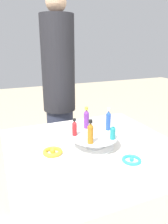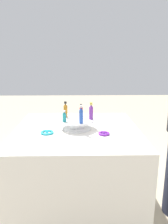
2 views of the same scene
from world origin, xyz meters
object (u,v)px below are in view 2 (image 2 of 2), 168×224
(bottle_red, at_px, (81,110))
(ribbon_bow_purple, at_px, (104,133))
(ribbon_bow_teal, at_px, (47,132))
(bottle_amber, at_px, (66,110))
(bottle_teal, at_px, (64,117))
(bottle_purple, at_px, (91,112))
(ribbon_bow_gold, at_px, (79,119))
(display_stand, at_px, (77,123))
(bottle_blue, at_px, (81,115))

(bottle_red, distance_m, ribbon_bow_purple, 0.33)
(bottle_red, xyz_separation_m, ribbon_bow_teal, (-0.22, 0.26, -0.12))
(bottle_amber, relative_size, ribbon_bow_teal, 1.30)
(ribbon_bow_teal, bearing_deg, bottle_amber, -36.85)
(ribbon_bow_purple, bearing_deg, bottle_teal, 76.13)
(ribbon_bow_purple, bearing_deg, bottle_amber, 54.91)
(bottle_teal, bearing_deg, ribbon_bow_purple, -103.87)
(bottle_purple, distance_m, ribbon_bow_teal, 0.38)
(ribbon_bow_gold, distance_m, ribbon_bow_teal, 0.43)
(bottle_purple, bearing_deg, bottle_teal, 107.45)
(display_stand, xyz_separation_m, ribbon_bow_gold, (0.25, -0.02, -0.03))
(bottle_purple, height_order, ribbon_bow_teal, bottle_purple)
(ribbon_bow_teal, bearing_deg, ribbon_bow_purple, -94.42)
(bottle_blue, relative_size, ribbon_bow_purple, 1.62)
(display_stand, xyz_separation_m, bottle_purple, (-0.00, -0.12, 0.10))
(bottle_red, xyz_separation_m, bottle_teal, (-0.18, 0.13, -0.01))
(bottle_amber, relative_size, bottle_teal, 1.47)
(bottle_red, xyz_separation_m, bottle_amber, (-0.04, 0.13, 0.01))
(bottle_teal, distance_m, bottle_blue, 0.14)
(bottle_amber, distance_m, bottle_purple, 0.22)
(display_stand, distance_m, bottle_purple, 0.15)
(bottle_red, bearing_deg, bottle_teal, 143.45)
(display_stand, xyz_separation_m, bottle_teal, (-0.07, 0.09, 0.08))
(display_stand, xyz_separation_m, bottle_blue, (-0.11, -0.03, 0.10))
(display_stand, height_order, ribbon_bow_teal, display_stand)
(bottle_red, xyz_separation_m, ribbon_bow_purple, (-0.25, -0.17, -0.12))
(bottle_teal, bearing_deg, display_stand, -54.55)
(display_stand, height_order, bottle_purple, bottle_purple)
(ribbon_bow_gold, relative_size, ribbon_bow_teal, 1.09)
(bottle_purple, height_order, ribbon_bow_purple, bottle_purple)
(bottle_purple, distance_m, ribbon_bow_gold, 0.30)
(bottle_red, relative_size, bottle_teal, 1.14)
(bottle_red, bearing_deg, ribbon_bow_purple, -145.98)
(bottle_blue, distance_m, ribbon_bow_gold, 0.38)
(ribbon_bow_teal, bearing_deg, ribbon_bow_gold, -34.42)
(ribbon_bow_gold, xyz_separation_m, ribbon_bow_purple, (-0.39, -0.19, -0.00))
(display_stand, bearing_deg, bottle_amber, 53.45)
(bottle_blue, bearing_deg, ribbon_bow_gold, 2.46)
(display_stand, relative_size, bottle_red, 2.75)
(bottle_blue, distance_m, ribbon_bow_purple, 0.22)
(bottle_purple, distance_m, ribbon_bow_purple, 0.21)
(ribbon_bow_gold, bearing_deg, bottle_red, -172.83)
(bottle_teal, relative_size, ribbon_bow_teal, 0.89)
(bottle_red, bearing_deg, ribbon_bow_teal, 129.68)
(bottle_amber, xyz_separation_m, bottle_purple, (-0.07, -0.21, 0.00))
(bottle_amber, bearing_deg, bottle_blue, -144.55)
(bottle_red, bearing_deg, bottle_purple, -144.55)
(bottle_blue, relative_size, ribbon_bow_teal, 1.38)
(bottle_red, distance_m, ribbon_bow_teal, 0.36)
(display_stand, relative_size, bottle_purple, 2.04)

